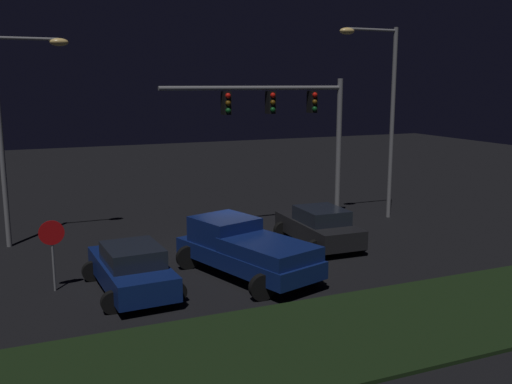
# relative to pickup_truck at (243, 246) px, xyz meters

# --- Properties ---
(ground_plane) EXTENTS (80.00, 80.00, 0.00)m
(ground_plane) POSITION_rel_pickup_truck_xyz_m (0.72, 2.50, -1.00)
(ground_plane) COLOR black
(grass_median) EXTENTS (21.18, 4.72, 0.10)m
(grass_median) POSITION_rel_pickup_truck_xyz_m (0.72, -5.37, -0.95)
(grass_median) COLOR black
(grass_median) RESTS_ON ground_plane
(pickup_truck) EXTENTS (3.92, 5.75, 1.80)m
(pickup_truck) POSITION_rel_pickup_truck_xyz_m (0.00, 0.00, 0.00)
(pickup_truck) COLOR navy
(pickup_truck) RESTS_ON ground_plane
(car_sedan) EXTENTS (2.62, 4.48, 1.51)m
(car_sedan) POSITION_rel_pickup_truck_xyz_m (-3.73, -0.10, -0.26)
(car_sedan) COLOR navy
(car_sedan) RESTS_ON ground_plane
(car_sedan_far) EXTENTS (2.55, 4.44, 1.51)m
(car_sedan_far) POSITION_rel_pickup_truck_xyz_m (4.14, 2.27, -0.26)
(car_sedan_far) COLOR black
(car_sedan_far) RESTS_ON ground_plane
(traffic_signal_gantry) EXTENTS (8.32, 0.56, 6.50)m
(traffic_signal_gantry) POSITION_rel_pickup_truck_xyz_m (4.38, 5.33, 3.90)
(traffic_signal_gantry) COLOR slate
(traffic_signal_gantry) RESTS_ON ground_plane
(street_lamp_left) EXTENTS (2.77, 0.44, 8.09)m
(street_lamp_left) POSITION_rel_pickup_truck_xyz_m (-6.59, 6.82, 4.12)
(street_lamp_left) COLOR slate
(street_lamp_left) RESTS_ON ground_plane
(street_lamp_right) EXTENTS (3.03, 0.44, 8.77)m
(street_lamp_right) POSITION_rel_pickup_truck_xyz_m (8.95, 5.15, 4.51)
(street_lamp_right) COLOR slate
(street_lamp_right) RESTS_ON ground_plane
(stop_sign) EXTENTS (0.76, 0.08, 2.23)m
(stop_sign) POSITION_rel_pickup_truck_xyz_m (-5.91, 0.91, 0.56)
(stop_sign) COLOR slate
(stop_sign) RESTS_ON ground_plane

